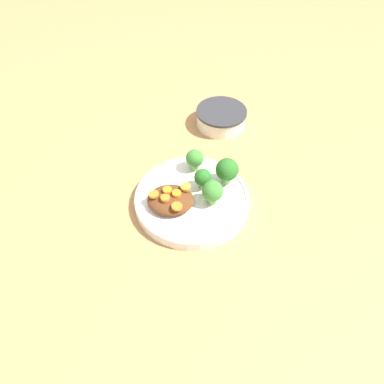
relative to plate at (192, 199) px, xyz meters
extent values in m
plane|color=tan|center=(0.00, 0.00, -0.01)|extent=(4.00, 4.00, 0.00)
cylinder|color=white|center=(0.00, 0.00, 0.00)|extent=(0.23, 0.23, 0.02)
torus|color=white|center=(0.00, 0.00, 0.01)|extent=(0.23, 0.23, 0.01)
cylinder|color=white|center=(0.05, 0.27, 0.01)|extent=(0.12, 0.12, 0.04)
cylinder|color=#333338|center=(0.05, 0.27, 0.03)|extent=(0.13, 0.13, 0.01)
cylinder|color=white|center=(0.05, 0.27, 0.02)|extent=(0.10, 0.10, 0.01)
ellipsoid|color=#5B3319|center=(-0.04, -0.02, 0.02)|extent=(0.09, 0.08, 0.03)
cylinder|color=#7FA85B|center=(0.02, 0.03, 0.02)|extent=(0.01, 0.01, 0.02)
sphere|color=#286B23|center=(0.02, 0.03, 0.04)|extent=(0.04, 0.04, 0.04)
cylinder|color=#759E51|center=(0.04, -0.01, 0.02)|extent=(0.02, 0.02, 0.02)
sphere|color=#3D8433|center=(0.04, -0.01, 0.04)|extent=(0.04, 0.04, 0.04)
cylinder|color=#759E51|center=(0.00, 0.08, 0.02)|extent=(0.02, 0.02, 0.02)
sphere|color=#3D8433|center=(0.00, 0.08, 0.04)|extent=(0.04, 0.04, 0.04)
cylinder|color=#7FA85B|center=(0.07, 0.05, 0.02)|extent=(0.02, 0.02, 0.02)
sphere|color=#286B23|center=(0.07, 0.05, 0.04)|extent=(0.05, 0.05, 0.05)
cylinder|color=orange|center=(-0.03, -0.02, 0.04)|extent=(0.02, 0.02, 0.01)
cylinder|color=orange|center=(-0.07, -0.02, 0.03)|extent=(0.02, 0.02, 0.01)
cylinder|color=orange|center=(-0.05, -0.01, 0.04)|extent=(0.02, 0.02, 0.01)
cylinder|color=orange|center=(-0.03, -0.05, 0.03)|extent=(0.02, 0.02, 0.00)
cylinder|color=orange|center=(-0.01, 0.00, 0.04)|extent=(0.02, 0.02, 0.01)
cylinder|color=orange|center=(-0.05, -0.03, 0.04)|extent=(0.02, 0.02, 0.01)
camera|label=1|loc=(0.03, -0.50, 0.58)|focal=35.00mm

